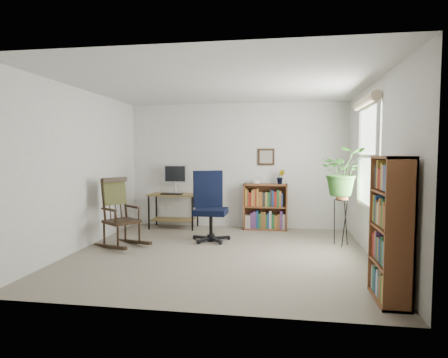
% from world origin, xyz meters
% --- Properties ---
extents(floor, '(4.20, 4.00, 0.00)m').
position_xyz_m(floor, '(0.00, 0.00, 0.00)').
color(floor, gray).
rests_on(floor, ground).
extents(ceiling, '(4.20, 4.00, 0.00)m').
position_xyz_m(ceiling, '(0.00, 0.00, 2.40)').
color(ceiling, silver).
rests_on(ceiling, ground).
extents(wall_back, '(4.20, 0.00, 2.40)m').
position_xyz_m(wall_back, '(0.00, 2.00, 1.20)').
color(wall_back, silver).
rests_on(wall_back, ground).
extents(wall_front, '(4.20, 0.00, 2.40)m').
position_xyz_m(wall_front, '(0.00, -2.00, 1.20)').
color(wall_front, silver).
rests_on(wall_front, ground).
extents(wall_left, '(0.00, 4.00, 2.40)m').
position_xyz_m(wall_left, '(-2.10, 0.00, 1.20)').
color(wall_left, silver).
rests_on(wall_left, ground).
extents(wall_right, '(0.00, 4.00, 2.40)m').
position_xyz_m(wall_right, '(2.10, 0.00, 1.20)').
color(wall_right, silver).
rests_on(wall_right, ground).
extents(window, '(0.12, 1.20, 1.50)m').
position_xyz_m(window, '(2.06, 0.30, 1.40)').
color(window, white).
rests_on(window, wall_right).
extents(desk, '(0.92, 0.51, 0.66)m').
position_xyz_m(desk, '(-1.19, 1.70, 0.33)').
color(desk, olive).
rests_on(desk, floor).
extents(monitor, '(0.46, 0.16, 0.56)m').
position_xyz_m(monitor, '(-1.19, 1.84, 0.94)').
color(monitor, '#AEAEB2').
rests_on(monitor, desk).
extents(keyboard, '(0.40, 0.15, 0.02)m').
position_xyz_m(keyboard, '(-1.19, 1.58, 0.67)').
color(keyboard, black).
rests_on(keyboard, desk).
extents(office_chair, '(0.84, 0.84, 1.17)m').
position_xyz_m(office_chair, '(-0.27, 0.74, 0.59)').
color(office_chair, black).
rests_on(office_chair, floor).
extents(rocking_chair, '(1.09, 0.99, 1.08)m').
position_xyz_m(rocking_chair, '(-1.56, 0.18, 0.54)').
color(rocking_chair, black).
rests_on(rocking_chair, floor).
extents(low_bookshelf, '(0.82, 0.27, 0.87)m').
position_xyz_m(low_bookshelf, '(0.57, 1.82, 0.43)').
color(low_bookshelf, brown).
rests_on(low_bookshelf, floor).
extents(tall_bookshelf, '(0.27, 0.62, 1.42)m').
position_xyz_m(tall_bookshelf, '(1.92, -1.43, 0.71)').
color(tall_bookshelf, brown).
rests_on(tall_bookshelf, floor).
extents(plant_stand, '(0.29, 0.29, 0.85)m').
position_xyz_m(plant_stand, '(1.80, 0.76, 0.42)').
color(plant_stand, black).
rests_on(plant_stand, floor).
extents(spider_plant, '(1.69, 1.88, 1.46)m').
position_xyz_m(spider_plant, '(1.80, 0.76, 1.52)').
color(spider_plant, '#326B25').
rests_on(spider_plant, plant_stand).
extents(potted_plant_small, '(0.13, 0.24, 0.11)m').
position_xyz_m(potted_plant_small, '(0.85, 1.83, 0.92)').
color(potted_plant_small, '#326B25').
rests_on(potted_plant_small, low_bookshelf).
extents(framed_picture, '(0.32, 0.04, 0.32)m').
position_xyz_m(framed_picture, '(0.57, 1.97, 1.37)').
color(framed_picture, black).
rests_on(framed_picture, wall_back).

